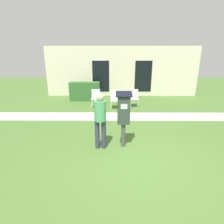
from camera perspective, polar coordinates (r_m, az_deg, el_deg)
The scene contains 9 objects.
ground_plane at distance 4.54m, azimuth 8.09°, elevation -15.59°, with size 40.00×40.00×0.00m, color #476B2D.
sidewalk at distance 7.66m, azimuth 4.76°, elevation -1.45°, with size 12.00×1.10×0.02m.
building_facade at distance 11.87m, azimuth 3.28°, elevation 13.01°, with size 10.00×0.26×3.20m.
parking_meter at distance 4.79m, azimuth 3.83°, elevation -0.19°, with size 0.44×0.31×1.59m.
person_standing at distance 4.72m, azimuth -3.88°, elevation -1.58°, with size 0.32×0.32×1.58m.
outdoor_chair_left at distance 9.17m, azimuth -5.34°, elevation 5.01°, with size 0.44×0.44×0.90m.
outdoor_chair_middle at distance 8.82m, azimuth 0.97°, elevation 4.60°, with size 0.44×0.44×0.90m.
outdoor_chair_right at distance 9.22m, azimuth 7.19°, elevation 5.01°, with size 0.44×0.44×0.90m.
hedge_row at distance 10.65m, azimuth -8.83°, elevation 6.69°, with size 1.77×0.60×1.10m.
Camera 1 is at (-0.59, -3.78, 2.44)m, focal length 28.00 mm.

